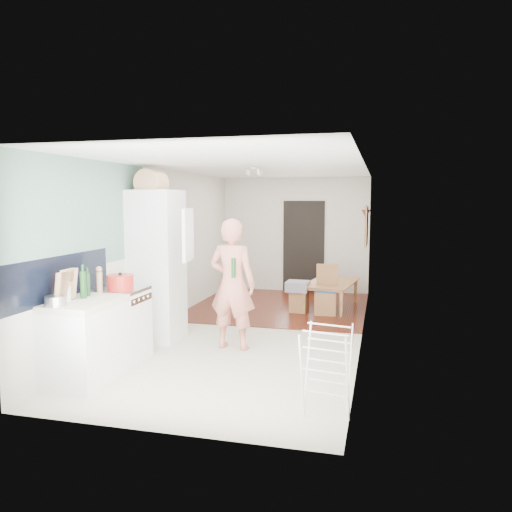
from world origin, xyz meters
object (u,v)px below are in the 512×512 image
at_px(stool, 299,302).
at_px(person, 232,272).
at_px(dining_table, 333,297).
at_px(dining_chair, 326,290).
at_px(drying_rack, 327,371).

bearing_deg(stool, person, -102.42).
height_order(dining_table, dining_chair, dining_chair).
distance_m(person, drying_rack, 2.41).
bearing_deg(dining_chair, dining_table, 79.62).
relative_size(dining_chair, drying_rack, 1.05).
height_order(person, drying_rack, person).
xyz_separation_m(person, dining_chair, (1.01, 2.33, -0.61)).
bearing_deg(dining_chair, person, -115.70).
distance_m(dining_chair, drying_rack, 4.16).
relative_size(stool, drying_rack, 0.47).
height_order(stool, drying_rack, drying_rack).
distance_m(person, dining_table, 3.15).
relative_size(person, dining_table, 1.71).
bearing_deg(dining_table, dining_chair, 179.53).
distance_m(stool, drying_rack, 4.30).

